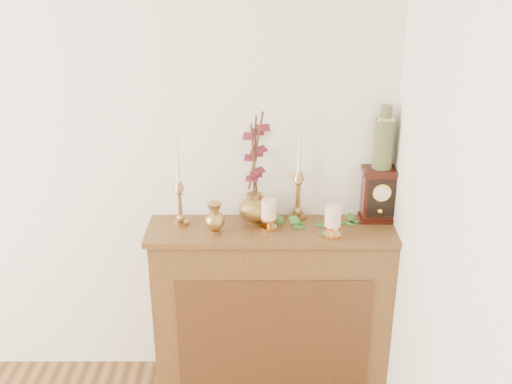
{
  "coord_description": "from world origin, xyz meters",
  "views": [
    {
      "loc": [
        1.31,
        -0.55,
        2.23
      ],
      "look_at": [
        1.32,
        2.05,
        1.14
      ],
      "focal_mm": 42.0,
      "sensor_mm": 36.0,
      "label": 1
    }
  ],
  "objects_px": {
    "ginger_jar": "(256,170)",
    "candlestick_left": "(179,197)",
    "bud_vase": "(215,219)",
    "ceramic_vase": "(384,141)",
    "candlestick_center": "(298,188)",
    "mantel_clock": "(379,195)"
  },
  "relations": [
    {
      "from": "candlestick_left",
      "to": "ginger_jar",
      "type": "bearing_deg",
      "value": 10.46
    },
    {
      "from": "candlestick_left",
      "to": "candlestick_center",
      "type": "relative_size",
      "value": 0.89
    },
    {
      "from": "candlestick_center",
      "to": "candlestick_left",
      "type": "bearing_deg",
      "value": -173.11
    },
    {
      "from": "ginger_jar",
      "to": "ceramic_vase",
      "type": "xyz_separation_m",
      "value": [
        0.62,
        -0.01,
        0.16
      ]
    },
    {
      "from": "candlestick_left",
      "to": "candlestick_center",
      "type": "bearing_deg",
      "value": 6.89
    },
    {
      "from": "ginger_jar",
      "to": "ceramic_vase",
      "type": "relative_size",
      "value": 1.88
    },
    {
      "from": "bud_vase",
      "to": "ginger_jar",
      "type": "xyz_separation_m",
      "value": [
        0.2,
        0.16,
        0.18
      ]
    },
    {
      "from": "candlestick_left",
      "to": "bud_vase",
      "type": "xyz_separation_m",
      "value": [
        0.18,
        -0.09,
        -0.07
      ]
    },
    {
      "from": "ginger_jar",
      "to": "bud_vase",
      "type": "bearing_deg",
      "value": -140.37
    },
    {
      "from": "mantel_clock",
      "to": "candlestick_left",
      "type": "bearing_deg",
      "value": -175.62
    },
    {
      "from": "candlestick_center",
      "to": "mantel_clock",
      "type": "bearing_deg",
      "value": -1.43
    },
    {
      "from": "bud_vase",
      "to": "ginger_jar",
      "type": "bearing_deg",
      "value": 39.63
    },
    {
      "from": "ginger_jar",
      "to": "ceramic_vase",
      "type": "height_order",
      "value": "ceramic_vase"
    },
    {
      "from": "candlestick_center",
      "to": "ceramic_vase",
      "type": "xyz_separation_m",
      "value": [
        0.4,
        -0.01,
        0.25
      ]
    },
    {
      "from": "candlestick_center",
      "to": "ginger_jar",
      "type": "height_order",
      "value": "ginger_jar"
    },
    {
      "from": "bud_vase",
      "to": "mantel_clock",
      "type": "relative_size",
      "value": 0.57
    },
    {
      "from": "mantel_clock",
      "to": "ceramic_vase",
      "type": "height_order",
      "value": "ceramic_vase"
    },
    {
      "from": "mantel_clock",
      "to": "ceramic_vase",
      "type": "relative_size",
      "value": 0.89
    },
    {
      "from": "candlestick_left",
      "to": "bud_vase",
      "type": "bearing_deg",
      "value": -27.86
    },
    {
      "from": "ginger_jar",
      "to": "candlestick_left",
      "type": "bearing_deg",
      "value": -169.54
    },
    {
      "from": "candlestick_left",
      "to": "ceramic_vase",
      "type": "relative_size",
      "value": 1.49
    },
    {
      "from": "candlestick_left",
      "to": "bud_vase",
      "type": "relative_size",
      "value": 2.95
    }
  ]
}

